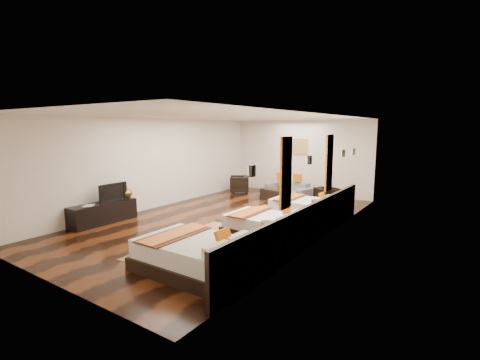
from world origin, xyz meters
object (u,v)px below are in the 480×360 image
Objects in this scene: table_plant at (280,185)px; book at (84,206)px; bed_far at (307,208)px; nightstand_a at (266,249)px; sofa at (289,188)px; tv_console at (103,213)px; tv at (111,192)px; nightstand_b at (315,221)px; armchair_left at (239,184)px; coffee_table at (275,195)px; armchair_right at (327,196)px; bed_near at (201,256)px; figurine at (126,191)px; bed_mid at (269,226)px.

book is at bearing -114.32° from table_plant.
nightstand_a is at bearing -78.28° from bed_far.
bed_far is 1.03× the size of sofa.
nightstand_a is 0.45× the size of tv_console.
tv is (-4.89, 0.20, 0.52)m from nightstand_a.
armchair_left is (-4.43, 3.23, 0.05)m from nightstand_b.
nightstand_a is 4.93m from tv.
tv reaches higher than sofa.
tv_console is at bearing -115.38° from coffee_table.
tv_console is at bearing -138.98° from bed_far.
armchair_right is (3.59, -0.16, -0.04)m from armchair_left.
sofa is (2.35, 5.88, -0.52)m from tv.
bed_near is 4.55m from figurine.
figurine is 5.08m from table_plant.
nightstand_b is at bearing 77.42° from bed_near.
nightstand_a reaches higher than nightstand_b.
bed_far is 3.06× the size of armchair_right.
figurine is at bearing 90.00° from book.
bed_near is 6.42m from armchair_right.
armchair_left reaches higher than tv_console.
sofa is (2.40, 5.38, -0.46)m from figurine.
armchair_right reaches higher than coffee_table.
bed_far is at bearing 28.13° from armchair_left.
figurine reaches higher than sofa.
nightstand_b reaches higher than tv_console.
tv_console is (-4.19, -1.48, 0.02)m from bed_mid.
bed_near is 6.28m from coffee_table.
bed_far is 6.67× the size of book.
bed_mid is 6.74× the size of book.
armchair_left is at bearing 117.88° from armchair_right.
armchair_right is at bearing 105.30° from nightstand_b.
nightstand_b is 0.44× the size of tv_console.
coffee_table is (-1.79, 1.42, -0.06)m from bed_far.
figurine is at bearing -161.46° from nightstand_b.
sofa is 1.96m from armchair_left.
sofa is at bearing 90.00° from coffee_table.
bed_near is 5.89× the size of figurine.
book is 6.17m from armchair_left.
bed_mid is 2.48× the size of nightstand_b.
nightstand_a is at bearing 0.38° from tv_console.
sofa is 6.44× the size of table_plant.
figurine is 0.60× the size of armchair_right.
tv reaches higher than book.
bed_mid is 4.01m from coffee_table.
bed_near reaches higher than tv_console.
coffee_table is at bearing -158.31° from table_plant.
figurine is at bearing 2.95° from tv.
bed_near reaches higher than nightstand_a.
tv reaches higher than bed_far.
nightstand_b is 2.71× the size of book.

